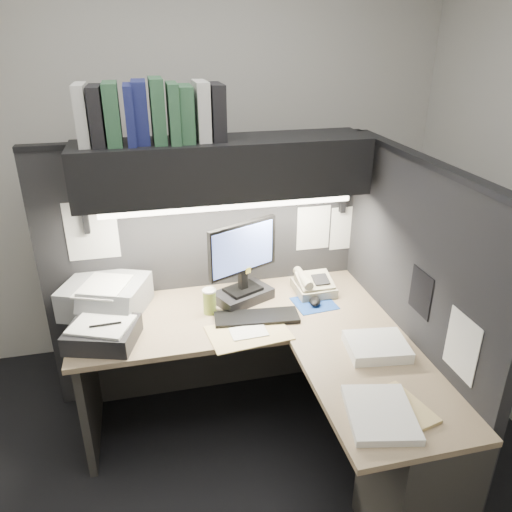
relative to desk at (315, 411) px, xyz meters
name	(u,v)px	position (x,y,z in m)	size (l,w,h in m)	color
floor	(233,491)	(-0.43, 0.00, -0.44)	(3.50, 3.50, 0.00)	black
wall_back	(186,163)	(-0.43, 1.50, 0.91)	(3.50, 0.04, 2.70)	beige
partition_back	(206,273)	(-0.40, 0.93, 0.36)	(1.90, 0.06, 1.60)	black
partition_right	(407,317)	(0.55, 0.18, 0.36)	(0.06, 1.50, 1.60)	black
desk	(315,411)	(0.00, 0.00, 0.00)	(1.70, 1.53, 0.73)	#9A8962
overhead_shelf	(224,168)	(-0.30, 0.75, 1.06)	(1.55, 0.34, 0.30)	black
task_light_tube	(229,206)	(-0.30, 0.61, 0.89)	(0.04, 0.04, 1.32)	white
monitor	(243,271)	(-0.22, 0.67, 0.48)	(0.42, 0.31, 0.48)	black
keyboard	(257,317)	(-0.19, 0.45, 0.30)	(0.46, 0.15, 0.02)	black
mousepad	(314,303)	(0.17, 0.54, 0.29)	(0.23, 0.21, 0.00)	navy
mouse	(315,301)	(0.17, 0.52, 0.31)	(0.06, 0.10, 0.04)	black
telephone	(314,285)	(0.21, 0.67, 0.33)	(0.22, 0.23, 0.09)	#B6AD8C
coffee_cup	(210,302)	(-0.43, 0.58, 0.35)	(0.07, 0.07, 0.13)	#B1AF46
printer	(106,296)	(-0.99, 0.74, 0.37)	(0.42, 0.36, 0.17)	gray
notebook_stack	(103,334)	(-0.99, 0.41, 0.34)	(0.33, 0.27, 0.10)	black
open_folder	(249,333)	(-0.27, 0.32, 0.29)	(0.41, 0.27, 0.01)	#D1B775
paper_stack_a	(377,347)	(0.31, 0.03, 0.31)	(0.29, 0.24, 0.06)	white
paper_stack_b	(380,414)	(0.12, -0.40, 0.30)	(0.26, 0.33, 0.03)	white
manila_stack	(398,409)	(0.21, -0.38, 0.29)	(0.22, 0.28, 0.02)	#D1B775
binder_row	(152,113)	(-0.65, 0.76, 1.35)	(0.71, 0.26, 0.31)	beige
pinned_papers	(285,253)	(0.00, 0.56, 0.61)	(1.76, 1.31, 0.51)	white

